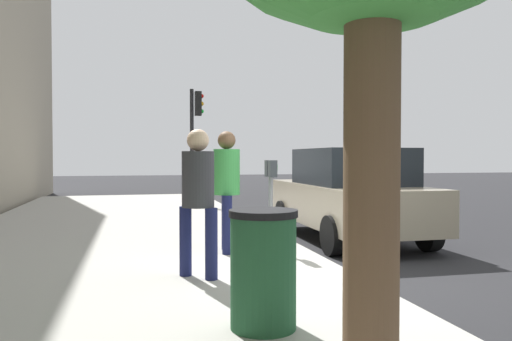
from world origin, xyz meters
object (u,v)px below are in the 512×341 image
object	(u,v)px
parking_meter	(271,186)
parked_sedan_near	(349,194)
trash_bin	(263,269)
pedestrian_bystander	(198,190)
traffic_signal	(195,127)
pedestrian_at_meter	(227,180)

from	to	relation	value
parking_meter	parked_sedan_near	bearing A→B (deg)	-53.03
parked_sedan_near	trash_bin	world-z (taller)	parked_sedan_near
parking_meter	parked_sedan_near	size ratio (longest dim) A/B	0.32
pedestrian_bystander	traffic_signal	size ratio (longest dim) A/B	0.50
pedestrian_bystander	trash_bin	world-z (taller)	pedestrian_bystander
pedestrian_bystander	pedestrian_at_meter	bearing A→B (deg)	22.56
parked_sedan_near	trash_bin	xyz separation A→B (m)	(-4.91, 2.97, -0.24)
pedestrian_at_meter	traffic_signal	distance (m)	8.41
parking_meter	pedestrian_bystander	bearing A→B (deg)	138.44
parking_meter	pedestrian_at_meter	size ratio (longest dim) A/B	0.76
parking_meter	parked_sedan_near	world-z (taller)	parked_sedan_near
traffic_signal	trash_bin	bearing A→B (deg)	175.96
parked_sedan_near	pedestrian_at_meter	bearing A→B (deg)	117.80
traffic_signal	trash_bin	world-z (taller)	traffic_signal
parking_meter	traffic_signal	xyz separation A→B (m)	(8.37, 0.18, 1.41)
trash_bin	parking_meter	bearing A→B (deg)	-16.39
parking_meter	pedestrian_bystander	xyz separation A→B (m)	(-1.49, 1.32, 0.05)
pedestrian_at_meter	parking_meter	bearing A→B (deg)	1.49
parked_sedan_near	traffic_signal	world-z (taller)	traffic_signal
parked_sedan_near	traffic_signal	xyz separation A→B (m)	(6.89, 2.14, 1.68)
parked_sedan_near	trash_bin	size ratio (longest dim) A/B	4.37
pedestrian_at_meter	trash_bin	world-z (taller)	pedestrian_at_meter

